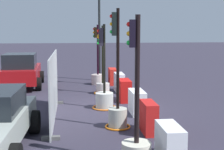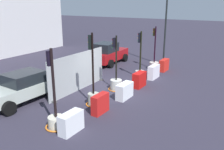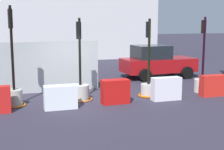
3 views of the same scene
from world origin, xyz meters
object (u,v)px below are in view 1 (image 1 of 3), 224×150
at_px(construction_barrier_0, 170,143).
at_px(construction_barrier_2, 137,102).
at_px(traffic_light_3, 103,83).
at_px(construction_barrier_3, 125,90).
at_px(car_red_compact, 21,71).
at_px(traffic_light_4, 98,75).
at_px(construction_barrier_5, 113,76).
at_px(traffic_light_2, 104,95).
at_px(construction_barrier_4, 119,83).
at_px(street_lamp_post, 99,6).
at_px(traffic_light_1, 117,107).
at_px(construction_barrier_1, 149,117).
at_px(traffic_light_0, 136,141).

bearing_deg(construction_barrier_0, construction_barrier_2, -1.52).
xyz_separation_m(traffic_light_3, construction_barrier_3, (-1.68, -0.75, -0.06)).
bearing_deg(car_red_compact, construction_barrier_3, -129.70).
height_order(traffic_light_4, construction_barrier_5, traffic_light_4).
height_order(traffic_light_4, construction_barrier_0, traffic_light_4).
xyz_separation_m(traffic_light_2, construction_barrier_4, (3.19, -1.06, -0.07)).
bearing_deg(traffic_light_4, construction_barrier_4, -158.60).
bearing_deg(traffic_light_3, traffic_light_4, 0.37).
height_order(car_red_compact, street_lamp_post, street_lamp_post).
bearing_deg(construction_barrier_4, traffic_light_4, 21.40).
bearing_deg(street_lamp_post, construction_barrier_2, -175.24).
relative_size(traffic_light_1, traffic_light_3, 1.14).
xyz_separation_m(construction_barrier_2, construction_barrier_4, (4.14, 0.02, 0.03)).
xyz_separation_m(traffic_light_1, construction_barrier_2, (1.54, -0.93, -0.22)).
bearing_deg(traffic_light_2, traffic_light_3, -4.48).
xyz_separation_m(construction_barrier_2, car_red_compact, (6.03, 4.88, 0.44)).
height_order(construction_barrier_4, street_lamp_post, street_lamp_post).
height_order(construction_barrier_0, construction_barrier_2, construction_barrier_2).
relative_size(traffic_light_2, construction_barrier_0, 2.92).
relative_size(construction_barrier_0, street_lamp_post, 0.16).
relative_size(construction_barrier_1, construction_barrier_5, 0.91).
bearing_deg(construction_barrier_3, traffic_light_0, 172.85).
bearing_deg(construction_barrier_1, car_red_compact, 30.24).
bearing_deg(construction_barrier_2, traffic_light_0, 168.00).
bearing_deg(street_lamp_post, traffic_light_3, 176.97).
distance_m(construction_barrier_0, construction_barrier_5, 10.49).
relative_size(traffic_light_3, street_lamp_post, 0.45).
height_order(traffic_light_0, traffic_light_1, traffic_light_1).
relative_size(traffic_light_2, construction_barrier_2, 2.75).
height_order(traffic_light_1, construction_barrier_4, traffic_light_1).
bearing_deg(construction_barrier_0, car_red_compact, 24.99).
relative_size(traffic_light_2, construction_barrier_3, 3.04).
distance_m(construction_barrier_0, construction_barrier_1, 2.04).
xyz_separation_m(traffic_light_0, construction_barrier_1, (2.06, -0.79, -0.06)).
bearing_deg(traffic_light_4, traffic_light_2, 177.83).
bearing_deg(traffic_light_0, street_lamp_post, -1.20).
height_order(traffic_light_1, traffic_light_3, traffic_light_1).
bearing_deg(construction_barrier_5, construction_barrier_1, 179.67).
bearing_deg(traffic_light_3, traffic_light_0, 179.72).
bearing_deg(traffic_light_0, construction_barrier_1, -20.96).
bearing_deg(traffic_light_4, construction_barrier_1, -174.82).
xyz_separation_m(construction_barrier_1, construction_barrier_3, (4.22, 0.00, -0.00)).
height_order(traffic_light_1, traffic_light_4, traffic_light_1).
xyz_separation_m(traffic_light_4, construction_barrier_4, (-2.18, -0.85, -0.09)).
distance_m(traffic_light_3, construction_barrier_3, 1.84).
distance_m(construction_barrier_2, street_lamp_post, 8.70).
bearing_deg(traffic_light_4, construction_barrier_3, -169.77).
distance_m(traffic_light_2, traffic_light_3, 2.81).
relative_size(traffic_light_1, construction_barrier_5, 3.34).
relative_size(construction_barrier_1, construction_barrier_3, 0.94).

